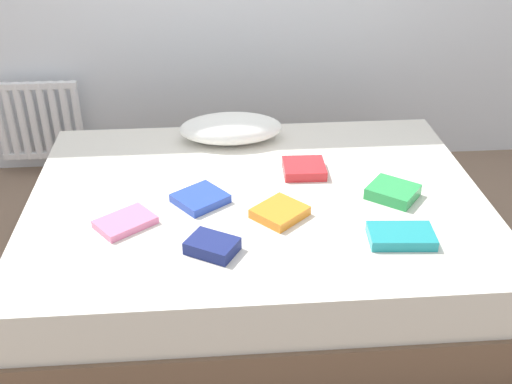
{
  "coord_description": "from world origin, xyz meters",
  "views": [
    {
      "loc": [
        -0.19,
        -2.3,
        1.86
      ],
      "look_at": [
        0.0,
        0.05,
        0.48
      ],
      "focal_mm": 43.36,
      "sensor_mm": 36.0,
      "label": 1
    }
  ],
  "objects_px": {
    "radiator": "(39,121)",
    "textbook_pink": "(125,222)",
    "textbook_red": "(304,169)",
    "textbook_orange": "(280,212)",
    "bed": "(257,242)",
    "textbook_navy": "(212,246)",
    "textbook_blue": "(200,198)",
    "pillow": "(231,128)",
    "textbook_teal": "(401,236)",
    "textbook_green": "(393,192)"
  },
  "relations": [
    {
      "from": "bed",
      "to": "textbook_teal",
      "type": "height_order",
      "value": "textbook_teal"
    },
    {
      "from": "textbook_green",
      "to": "textbook_red",
      "type": "height_order",
      "value": "textbook_green"
    },
    {
      "from": "textbook_pink",
      "to": "textbook_blue",
      "type": "bearing_deg",
      "value": -9.74
    },
    {
      "from": "radiator",
      "to": "textbook_orange",
      "type": "relative_size",
      "value": 2.62
    },
    {
      "from": "bed",
      "to": "textbook_blue",
      "type": "height_order",
      "value": "textbook_blue"
    },
    {
      "from": "textbook_red",
      "to": "textbook_teal",
      "type": "xyz_separation_m",
      "value": [
        0.29,
        -0.57,
        -0.0
      ]
    },
    {
      "from": "textbook_navy",
      "to": "textbook_pink",
      "type": "height_order",
      "value": "textbook_navy"
    },
    {
      "from": "radiator",
      "to": "textbook_blue",
      "type": "xyz_separation_m",
      "value": [
        0.97,
        -1.25,
        0.16
      ]
    },
    {
      "from": "textbook_green",
      "to": "textbook_pink",
      "type": "relative_size",
      "value": 0.88
    },
    {
      "from": "textbook_pink",
      "to": "textbook_red",
      "type": "xyz_separation_m",
      "value": [
        0.77,
        0.38,
        0.01
      ]
    },
    {
      "from": "bed",
      "to": "textbook_blue",
      "type": "distance_m",
      "value": 0.37
    },
    {
      "from": "textbook_blue",
      "to": "textbook_orange",
      "type": "distance_m",
      "value": 0.35
    },
    {
      "from": "textbook_red",
      "to": "radiator",
      "type": "bearing_deg",
      "value": 146.22
    },
    {
      "from": "textbook_navy",
      "to": "textbook_pink",
      "type": "relative_size",
      "value": 0.82
    },
    {
      "from": "radiator",
      "to": "pillow",
      "type": "xyz_separation_m",
      "value": [
        1.13,
        -0.65,
        0.21
      ]
    },
    {
      "from": "textbook_green",
      "to": "textbook_orange",
      "type": "xyz_separation_m",
      "value": [
        -0.5,
        -0.12,
        -0.01
      ]
    },
    {
      "from": "bed",
      "to": "textbook_green",
      "type": "relative_size",
      "value": 10.36
    },
    {
      "from": "textbook_green",
      "to": "textbook_navy",
      "type": "distance_m",
      "value": 0.85
    },
    {
      "from": "bed",
      "to": "textbook_navy",
      "type": "height_order",
      "value": "textbook_navy"
    },
    {
      "from": "textbook_teal",
      "to": "textbook_orange",
      "type": "height_order",
      "value": "textbook_teal"
    },
    {
      "from": "radiator",
      "to": "pillow",
      "type": "distance_m",
      "value": 1.32
    },
    {
      "from": "textbook_green",
      "to": "textbook_blue",
      "type": "height_order",
      "value": "textbook_green"
    },
    {
      "from": "textbook_orange",
      "to": "pillow",
      "type": "bearing_deg",
      "value": 60.13
    },
    {
      "from": "textbook_green",
      "to": "pillow",
      "type": "bearing_deg",
      "value": 175.3
    },
    {
      "from": "pillow",
      "to": "textbook_teal",
      "type": "distance_m",
      "value": 1.12
    },
    {
      "from": "textbook_red",
      "to": "textbook_orange",
      "type": "xyz_separation_m",
      "value": [
        -0.15,
        -0.36,
        -0.0
      ]
    },
    {
      "from": "radiator",
      "to": "textbook_orange",
      "type": "xyz_separation_m",
      "value": [
        1.29,
        -1.39,
        0.16
      ]
    },
    {
      "from": "bed",
      "to": "textbook_green",
      "type": "height_order",
      "value": "textbook_green"
    },
    {
      "from": "textbook_green",
      "to": "textbook_orange",
      "type": "distance_m",
      "value": 0.51
    },
    {
      "from": "textbook_green",
      "to": "textbook_red",
      "type": "xyz_separation_m",
      "value": [
        -0.35,
        0.25,
        -0.0
      ]
    },
    {
      "from": "pillow",
      "to": "textbook_orange",
      "type": "bearing_deg",
      "value": -77.26
    },
    {
      "from": "pillow",
      "to": "textbook_green",
      "type": "bearing_deg",
      "value": -42.85
    },
    {
      "from": "textbook_navy",
      "to": "textbook_orange",
      "type": "height_order",
      "value": "textbook_navy"
    },
    {
      "from": "radiator",
      "to": "textbook_green",
      "type": "height_order",
      "value": "radiator"
    },
    {
      "from": "textbook_red",
      "to": "textbook_green",
      "type": "bearing_deg",
      "value": -33.66
    },
    {
      "from": "textbook_green",
      "to": "textbook_teal",
      "type": "distance_m",
      "value": 0.33
    },
    {
      "from": "bed",
      "to": "textbook_pink",
      "type": "xyz_separation_m",
      "value": [
        -0.54,
        -0.21,
        0.27
      ]
    },
    {
      "from": "textbook_orange",
      "to": "textbook_teal",
      "type": "bearing_deg",
      "value": -67.8
    },
    {
      "from": "radiator",
      "to": "textbook_blue",
      "type": "relative_size",
      "value": 2.59
    },
    {
      "from": "bed",
      "to": "textbook_red",
      "type": "relative_size",
      "value": 10.54
    },
    {
      "from": "textbook_red",
      "to": "textbook_navy",
      "type": "bearing_deg",
      "value": -124.79
    },
    {
      "from": "radiator",
      "to": "textbook_pink",
      "type": "height_order",
      "value": "radiator"
    },
    {
      "from": "textbook_navy",
      "to": "textbook_blue",
      "type": "height_order",
      "value": "textbook_navy"
    },
    {
      "from": "bed",
      "to": "radiator",
      "type": "bearing_deg",
      "value": 135.34
    },
    {
      "from": "textbook_navy",
      "to": "pillow",
      "type": "bearing_deg",
      "value": 113.78
    },
    {
      "from": "bed",
      "to": "textbook_red",
      "type": "height_order",
      "value": "textbook_red"
    },
    {
      "from": "textbook_green",
      "to": "textbook_blue",
      "type": "distance_m",
      "value": 0.82
    },
    {
      "from": "textbook_pink",
      "to": "textbook_blue",
      "type": "height_order",
      "value": "textbook_blue"
    },
    {
      "from": "radiator",
      "to": "textbook_orange",
      "type": "bearing_deg",
      "value": -47.04
    },
    {
      "from": "textbook_red",
      "to": "textbook_orange",
      "type": "relative_size",
      "value": 0.98
    }
  ]
}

